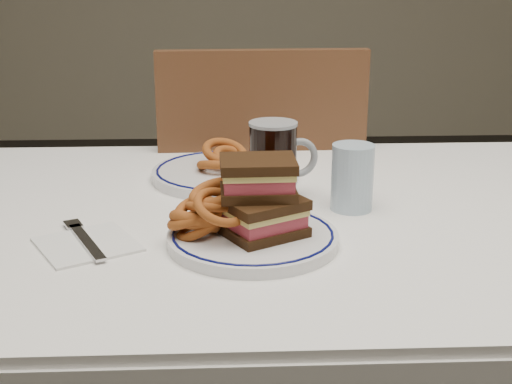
{
  "coord_description": "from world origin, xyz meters",
  "views": [
    {
      "loc": [
        -0.1,
        -1.09,
        1.14
      ],
      "look_at": [
        -0.06,
        -0.1,
        0.82
      ],
      "focal_mm": 50.0,
      "sensor_mm": 36.0,
      "label": 1
    }
  ],
  "objects_px": {
    "beer_mug": "(275,161)",
    "far_plate": "(225,173)",
    "main_plate": "(253,237)",
    "chair_far": "(258,227)",
    "reuben_sandwich": "(261,197)"
  },
  "relations": [
    {
      "from": "beer_mug",
      "to": "far_plate",
      "type": "relative_size",
      "value": 0.5
    },
    {
      "from": "reuben_sandwich",
      "to": "beer_mug",
      "type": "relative_size",
      "value": 0.99
    },
    {
      "from": "reuben_sandwich",
      "to": "beer_mug",
      "type": "height_order",
      "value": "beer_mug"
    },
    {
      "from": "main_plate",
      "to": "far_plate",
      "type": "distance_m",
      "value": 0.32
    },
    {
      "from": "main_plate",
      "to": "beer_mug",
      "type": "xyz_separation_m",
      "value": [
        0.04,
        0.2,
        0.06
      ]
    },
    {
      "from": "chair_far",
      "to": "far_plate",
      "type": "height_order",
      "value": "chair_far"
    },
    {
      "from": "reuben_sandwich",
      "to": "beer_mug",
      "type": "bearing_deg",
      "value": 80.66
    },
    {
      "from": "beer_mug",
      "to": "far_plate",
      "type": "xyz_separation_m",
      "value": [
        -0.08,
        0.12,
        -0.06
      ]
    },
    {
      "from": "main_plate",
      "to": "far_plate",
      "type": "height_order",
      "value": "far_plate"
    },
    {
      "from": "far_plate",
      "to": "beer_mug",
      "type": "bearing_deg",
      "value": -55.91
    },
    {
      "from": "far_plate",
      "to": "main_plate",
      "type": "bearing_deg",
      "value": -83.09
    },
    {
      "from": "chair_far",
      "to": "far_plate",
      "type": "bearing_deg",
      "value": -103.08
    },
    {
      "from": "main_plate",
      "to": "chair_far",
      "type": "bearing_deg",
      "value": 86.62
    },
    {
      "from": "beer_mug",
      "to": "reuben_sandwich",
      "type": "bearing_deg",
      "value": -99.34
    },
    {
      "from": "main_plate",
      "to": "reuben_sandwich",
      "type": "xyz_separation_m",
      "value": [
        0.01,
        -0.0,
        0.06
      ]
    }
  ]
}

